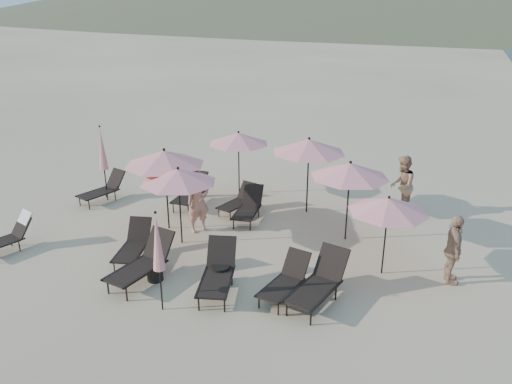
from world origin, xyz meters
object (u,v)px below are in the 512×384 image
at_px(umbrella_open_3, 239,138).
at_px(side_table_0, 155,272).
at_px(lounger_8, 238,200).
at_px(lounger_4, 286,280).
at_px(lounger_3, 218,272).
at_px(beachgoer_c, 453,250).
at_px(lounger_1, 133,244).
at_px(umbrella_open_2, 388,205).
at_px(umbrella_closed_1, 102,149).
at_px(lounger_2, 143,262).
at_px(lounger_0, 8,235).
at_px(umbrella_closed_0, 158,243).
at_px(beachgoer_b, 402,186).
at_px(lounger_6, 103,188).
at_px(umbrella_open_1, 178,176).
at_px(lounger_9, 249,207).
at_px(umbrella_open_0, 164,158).
at_px(beachgoer_a, 198,201).
at_px(umbrella_open_4, 309,146).
at_px(side_table_1, 221,275).
at_px(lounger_5, 319,282).
at_px(umbrella_open_5, 350,170).

bearing_deg(umbrella_open_3, side_table_0, -85.50).
bearing_deg(lounger_8, lounger_4, -39.36).
distance_m(lounger_3, beachgoer_c, 5.51).
distance_m(lounger_1, umbrella_open_2, 6.46).
xyz_separation_m(umbrella_closed_1, beachgoer_c, (10.93, -1.35, -0.94)).
relative_size(lounger_2, umbrella_closed_1, 0.75).
relative_size(lounger_0, umbrella_closed_1, 0.64).
bearing_deg(umbrella_closed_0, beachgoer_b, 60.63).
bearing_deg(lounger_6, lounger_2, -26.80).
bearing_deg(lounger_2, umbrella_open_1, 104.04).
distance_m(lounger_9, umbrella_open_0, 2.99).
relative_size(lounger_9, beachgoer_a, 0.91).
height_order(umbrella_open_0, umbrella_open_4, umbrella_open_0).
bearing_deg(umbrella_open_3, lounger_2, -87.72).
bearing_deg(lounger_3, umbrella_open_2, 16.79).
height_order(lounger_0, lounger_1, lounger_0).
height_order(lounger_0, umbrella_open_4, umbrella_open_4).
relative_size(lounger_4, umbrella_open_2, 0.80).
bearing_deg(lounger_8, side_table_1, -57.01).
bearing_deg(lounger_9, umbrella_open_4, 33.09).
bearing_deg(lounger_5, umbrella_open_0, 170.40).
relative_size(umbrella_closed_0, beachgoer_a, 1.25).
xyz_separation_m(umbrella_open_5, side_table_1, (-2.23, -3.48, -1.81)).
xyz_separation_m(umbrella_closed_0, beachgoer_c, (5.74, 3.54, -0.76)).
relative_size(umbrella_open_5, beachgoer_a, 1.24).
relative_size(umbrella_closed_0, side_table_1, 4.99).
bearing_deg(umbrella_open_0, beachgoer_b, 30.40).
bearing_deg(lounger_3, lounger_6, 132.63).
bearing_deg(umbrella_open_4, lounger_8, -158.16).
relative_size(umbrella_open_1, beachgoer_a, 1.19).
height_order(umbrella_open_4, umbrella_closed_0, umbrella_open_4).
height_order(lounger_5, lounger_6, lounger_5).
bearing_deg(umbrella_open_2, lounger_1, -164.71).
height_order(lounger_4, umbrella_closed_1, umbrella_closed_1).
height_order(lounger_4, umbrella_open_4, umbrella_open_4).
xyz_separation_m(umbrella_open_3, side_table_0, (0.48, -6.14, -1.77)).
bearing_deg(umbrella_closed_1, umbrella_open_3, 30.30).
bearing_deg(umbrella_closed_0, lounger_8, 96.75).
height_order(lounger_3, beachgoer_c, beachgoer_c).
xyz_separation_m(umbrella_open_5, umbrella_closed_0, (-2.94, -4.92, -0.43)).
xyz_separation_m(lounger_2, umbrella_open_1, (-0.18, 2.11, 1.46)).
height_order(lounger_4, beachgoer_a, beachgoer_a).
bearing_deg(umbrella_open_4, lounger_0, -140.26).
distance_m(lounger_0, lounger_6, 3.91).
distance_m(umbrella_open_2, umbrella_open_3, 6.68).
xyz_separation_m(umbrella_open_1, beachgoer_a, (0.09, 0.86, -1.03)).
distance_m(lounger_0, beachgoer_a, 5.13).
relative_size(lounger_1, lounger_9, 1.00).
height_order(lounger_9, umbrella_closed_1, umbrella_closed_1).
bearing_deg(lounger_1, lounger_5, -16.70).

